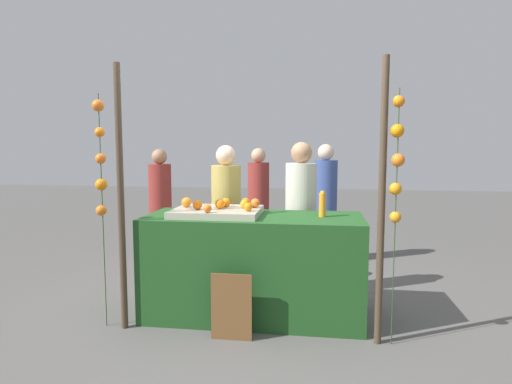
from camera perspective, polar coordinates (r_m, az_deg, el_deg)
ground_plane at (r=4.23m, az=-0.29°, el=-15.65°), size 24.00×24.00×0.00m
stall_counter at (r=4.08m, az=-0.30°, el=-9.56°), size 1.96×0.80×0.93m
orange_tray at (r=4.03m, az=-5.06°, el=-2.58°), size 0.78×0.62×0.06m
orange_0 at (r=4.17m, az=-1.34°, el=-1.31°), size 0.08×0.08×0.08m
orange_1 at (r=4.02m, az=-1.53°, el=-1.59°), size 0.08×0.08×0.08m
orange_2 at (r=3.99m, az=-4.69°, el=-1.55°), size 0.09×0.09×0.09m
orange_3 at (r=3.84m, az=-1.03°, el=-1.95°), size 0.08×0.08×0.08m
orange_4 at (r=3.78m, az=-6.33°, el=-2.13°), size 0.08×0.08×0.08m
orange_5 at (r=4.06m, az=-0.10°, el=-1.45°), size 0.09×0.09×0.09m
orange_6 at (r=3.97m, az=-7.61°, el=-1.66°), size 0.09×0.09×0.09m
orange_7 at (r=4.14m, az=-9.01°, el=-1.32°), size 0.09×0.09×0.09m
orange_8 at (r=4.11m, az=-3.92°, el=-1.37°), size 0.09×0.09×0.09m
juice_bottle at (r=3.95m, az=8.61°, el=-1.63°), size 0.06×0.06×0.23m
chalkboard_sign at (r=3.66m, az=-3.19°, el=-14.74°), size 0.33×0.03×0.56m
vendor_left at (r=4.72m, az=-3.87°, el=-4.14°), size 0.31×0.31×1.57m
vendor_right at (r=4.59m, az=5.82°, el=-4.26°), size 0.32×0.32×1.60m
crowd_person_0 at (r=6.12m, az=-12.29°, el=-2.13°), size 0.30×0.30×1.52m
crowd_person_1 at (r=6.29m, az=0.32°, el=-1.73°), size 0.31×0.31×1.53m
crowd_person_2 at (r=5.95m, az=8.93°, el=-2.01°), size 0.32×0.32×1.58m
canopy_post_left at (r=3.84m, az=-17.13°, el=-0.89°), size 0.06×0.06×2.24m
canopy_post_right at (r=3.51m, az=15.99°, el=-1.49°), size 0.06×0.06×2.24m
garland_strand_left at (r=3.91m, az=-19.56°, el=3.89°), size 0.11×0.11×1.99m
garland_strand_right at (r=3.50m, az=17.83°, el=3.92°), size 0.11×0.11×1.99m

